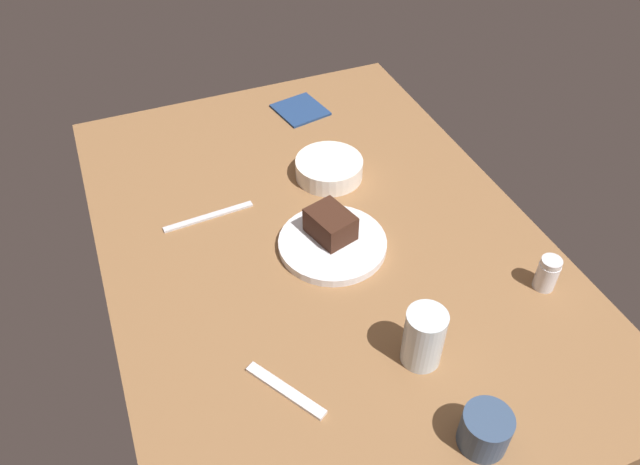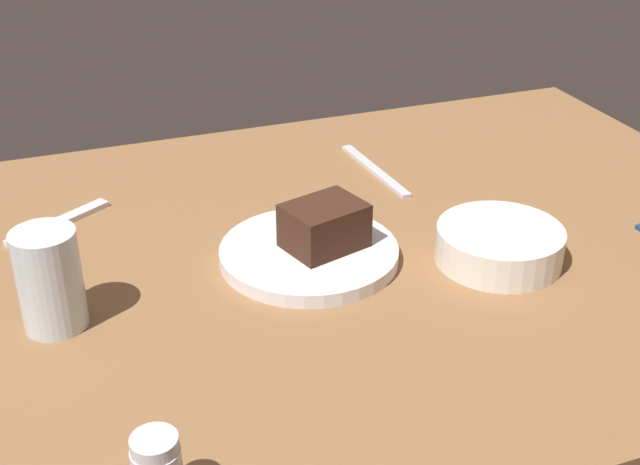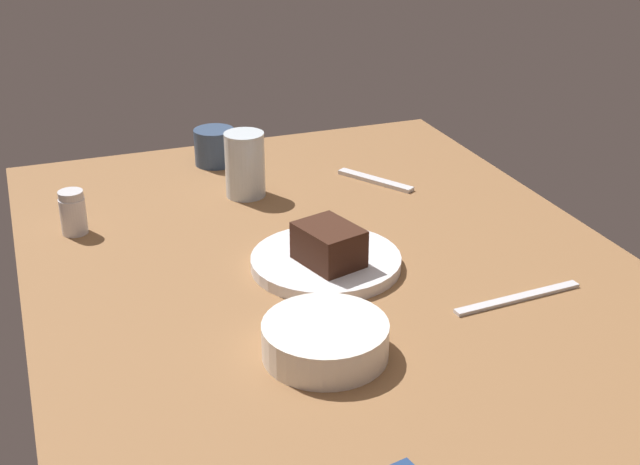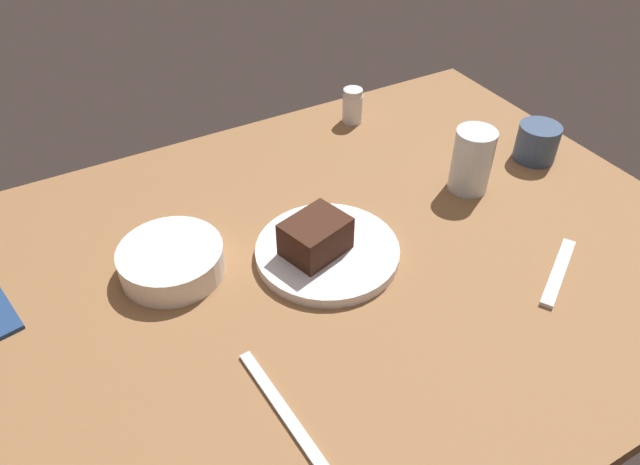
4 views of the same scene
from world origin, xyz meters
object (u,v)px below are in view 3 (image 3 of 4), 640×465
Objects in this scene: chocolate_cake_slice at (329,245)px; coffee_cup at (215,147)px; side_bowl at (325,340)px; water_glass at (245,165)px; dessert_spoon at (375,180)px; dessert_plate at (326,262)px; salt_shaker at (73,213)px; butter_knife at (518,298)px.

chocolate_cake_slice is 47.65cm from coffee_cup.
water_glass is at bearing -5.31° from side_bowl.
dessert_spoon is (28.77, -19.69, -4.03)cm from chocolate_cake_slice.
coffee_cup is (45.63, 4.52, 2.47)cm from dessert_plate.
salt_shaker is 0.46× the size of side_bowl.
dessert_plate is at bearing -8.79° from chocolate_cake_slice.
salt_shaker is at bearing 128.39° from coffee_cup.
side_bowl is 28.59cm from butter_knife.
water_glass is (29.25, 3.33, 4.63)cm from dessert_plate.
butter_knife is (-15.65, -20.62, -4.13)cm from chocolate_cake_slice.
butter_knife is at bearing -83.15° from side_bowl.
coffee_cup is (66.50, -3.46, 1.19)cm from side_bowl.
side_bowl is (-44.80, -23.93, -1.25)cm from salt_shaker.
salt_shaker is at bearing -42.24° from butter_knife.
dessert_spoon is at bearing -127.96° from coffee_cup.
chocolate_cake_slice is (-1.81, 0.28, 3.54)cm from dessert_plate.
water_glass reaches higher than coffee_cup.
dessert_plate is at bearing -20.94° from side_bowl.
chocolate_cake_slice is at bearing -174.39° from water_glass.
dessert_spoon is at bearing -29.81° from side_bowl.
water_glass is 52.63cm from butter_knife.
coffee_cup is at bearing -2.98° from side_bowl.
butter_knife is (-46.71, -23.68, -5.22)cm from water_glass.
chocolate_cake_slice is 1.30× the size of salt_shaker.
butter_knife is (-44.42, -0.93, -0.10)cm from dessert_spoon.
salt_shaker reaches higher than side_bowl.
water_glass reaches higher than dessert_spoon.
chocolate_cake_slice is at bearing 114.10° from dessert_spoon.
dessert_spoon is at bearing -34.39° from chocolate_cake_slice.
chocolate_cake_slice is at bearing -41.05° from butter_knife.
dessert_plate is at bearing -174.34° from coffee_cup.
salt_shaker is 66.74cm from butter_knife.
water_glass is at bearing -66.97° from butter_knife.
water_glass is 1.49× the size of coffee_cup.
coffee_cup is at bearing 20.53° from dessert_spoon.
water_glass is at bearing 5.61° from chocolate_cake_slice.
side_bowl reaches higher than dessert_spoon.
chocolate_cake_slice is 31.23cm from water_glass.
water_glass is 0.73× the size of dessert_spoon.
side_bowl is 2.02× the size of coffee_cup.
chocolate_cake_slice is 1.21× the size of coffee_cup.
side_bowl is at bearing 177.02° from coffee_cup.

